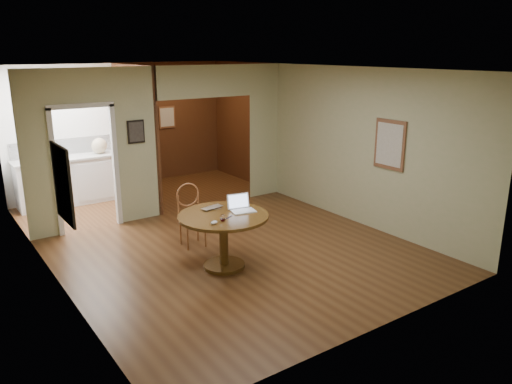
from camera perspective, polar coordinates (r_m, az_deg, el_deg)
floor at (r=7.51m, az=-1.29°, el=-7.34°), size 5.00×5.00×0.00m
room_shell at (r=9.60m, az=-14.09°, el=5.41°), size 5.20×7.50×5.00m
dining_table at (r=6.95m, az=-3.73°, el=-4.18°), size 1.26×1.26×0.78m
chair at (r=7.83m, az=-7.49°, el=-2.20°), size 0.45×0.45×0.98m
open_laptop at (r=7.02m, az=-1.74°, el=-1.64°), size 0.36×0.34×0.23m
closed_laptop at (r=7.11m, az=-4.78°, el=-1.89°), size 0.36×0.27×0.03m
mouse at (r=6.51m, az=-4.82°, el=-3.49°), size 0.12×0.09×0.05m
wine_glass at (r=6.61m, az=-3.82°, el=-2.97°), size 0.08×0.08×0.09m
pen at (r=6.76m, az=-3.10°, el=-2.89°), size 0.13×0.08×0.01m
kitchen_cabinet at (r=10.54m, az=-20.43°, el=1.26°), size 2.06×0.60×0.94m
grocery_bag at (r=10.58m, az=-17.48°, el=5.06°), size 0.38×0.35×0.32m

